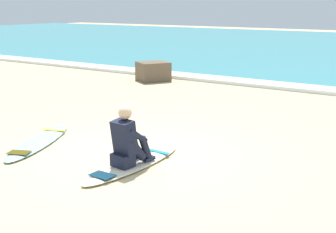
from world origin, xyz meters
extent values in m
plane|color=#CCB584|center=(0.00, 0.00, 0.00)|extent=(80.00, 80.00, 0.00)
cube|color=white|center=(0.00, 7.61, 0.06)|extent=(80.00, 0.90, 0.11)
ellipsoid|color=#EFE5C6|center=(0.27, -0.47, 0.04)|extent=(0.57, 2.29, 0.07)
cube|color=#1E7FB7|center=(0.29, 0.16, 0.07)|extent=(0.48, 0.11, 0.01)
cube|color=#0A2C40|center=(0.25, -1.20, 0.07)|extent=(0.37, 0.25, 0.01)
cube|color=black|center=(0.27, -0.73, 0.18)|extent=(0.35, 0.30, 0.20)
cylinder|color=black|center=(0.19, -0.54, 0.33)|extent=(0.20, 0.42, 0.43)
cylinder|color=black|center=(0.20, -0.33, 0.30)|extent=(0.15, 0.27, 0.42)
cube|color=black|center=(0.20, -0.26, 0.10)|extent=(0.12, 0.23, 0.05)
cylinder|color=black|center=(0.39, -0.56, 0.33)|extent=(0.20, 0.42, 0.43)
cylinder|color=black|center=(0.42, -0.36, 0.30)|extent=(0.15, 0.27, 0.42)
cube|color=black|center=(0.44, -0.29, 0.10)|extent=(0.12, 0.23, 0.05)
cube|color=black|center=(0.27, -0.69, 0.53)|extent=(0.37, 0.33, 0.57)
sphere|color=beige|center=(0.27, -0.66, 0.92)|extent=(0.21, 0.21, 0.21)
cylinder|color=black|center=(0.15, -0.53, 0.55)|extent=(0.13, 0.40, 0.31)
cylinder|color=black|center=(0.43, -0.56, 0.55)|extent=(0.13, 0.40, 0.31)
ellipsoid|color=#9ED1E5|center=(-1.94, -0.48, 0.04)|extent=(1.43, 2.40, 0.07)
cube|color=gold|center=(-2.21, 0.13, 0.07)|extent=(0.48, 0.28, 0.01)
cube|color=#4C400C|center=(-1.64, -1.18, 0.07)|extent=(0.43, 0.37, 0.01)
cube|color=brown|center=(-4.28, 6.47, 0.32)|extent=(1.22, 1.26, 0.63)
camera|label=1|loc=(4.58, -5.97, 2.54)|focal=49.20mm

